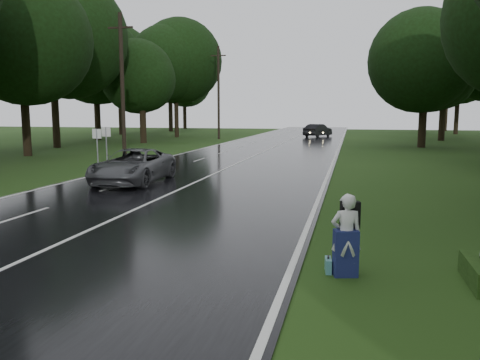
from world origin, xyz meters
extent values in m
plane|color=#213E12|center=(0.00, 0.00, 0.00)|extent=(160.00, 160.00, 0.00)
cube|color=black|center=(0.00, 20.00, 0.02)|extent=(12.00, 140.00, 0.04)
cube|color=silver|center=(0.00, 20.00, 0.04)|extent=(0.12, 140.00, 0.01)
imported|color=#434447|center=(-2.72, 9.27, 0.81)|extent=(2.79, 5.62, 1.53)
imported|color=black|center=(2.65, 51.56, 0.85)|extent=(3.53, 5.17, 1.61)
imported|color=silver|center=(6.89, -1.30, 0.84)|extent=(0.69, 0.54, 1.67)
cube|color=navy|center=(6.89, -1.30, 0.47)|extent=(0.53, 0.42, 0.94)
cube|color=black|center=(6.96, -1.06, 1.21)|extent=(0.42, 0.29, 0.54)
cube|color=teal|center=(6.55, -1.15, 0.15)|extent=(0.16, 0.42, 0.29)
camera|label=1|loc=(6.95, -10.84, 3.27)|focal=36.09mm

